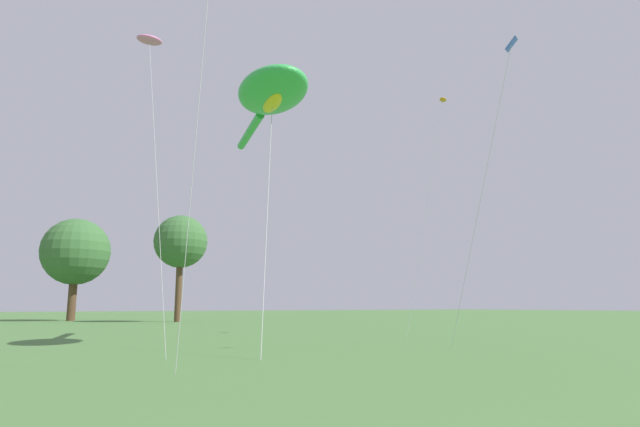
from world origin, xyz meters
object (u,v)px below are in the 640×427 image
(big_show_kite, at_px, (271,95))
(tree_oak_right, at_px, (76,252))
(small_kite_delta_white, at_px, (150,43))
(small_kite_triangle_green, at_px, (505,75))
(tree_broad_distant, at_px, (181,242))
(small_kite_bird_shape, at_px, (442,109))

(big_show_kite, bearing_deg, tree_oak_right, -163.81)
(big_show_kite, relative_size, small_kite_delta_white, 0.97)
(big_show_kite, distance_m, small_kite_triangle_green, 9.33)
(tree_broad_distant, bearing_deg, big_show_kite, -99.93)
(tree_oak_right, bearing_deg, small_kite_bird_shape, -71.05)
(small_kite_bird_shape, relative_size, tree_oak_right, 1.23)
(small_kite_triangle_green, relative_size, tree_oak_right, 1.04)
(small_kite_delta_white, height_order, tree_broad_distant, small_kite_delta_white)
(small_kite_delta_white, xyz_separation_m, tree_broad_distant, (10.51, 31.27, -4.22))
(small_kite_triangle_green, xyz_separation_m, tree_oak_right, (-8.46, 48.85, -2.59))
(tree_oak_right, bearing_deg, tree_broad_distant, -47.30)
(big_show_kite, relative_size, tree_oak_right, 1.12)
(small_kite_delta_white, height_order, tree_oak_right, small_kite_delta_white)
(big_show_kite, distance_m, small_kite_delta_white, 5.21)
(small_kite_bird_shape, relative_size, small_kite_delta_white, 1.06)
(big_show_kite, height_order, tree_broad_distant, big_show_kite)
(small_kite_triangle_green, bearing_deg, tree_oak_right, -7.90)
(small_kite_bird_shape, bearing_deg, small_kite_triangle_green, 12.95)
(small_kite_delta_white, distance_m, tree_oak_right, 40.73)
(big_show_kite, xyz_separation_m, small_kite_delta_white, (-4.83, 1.13, 1.57))
(small_kite_bird_shape, bearing_deg, small_kite_delta_white, -44.77)
(big_show_kite, distance_m, tree_oak_right, 41.74)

